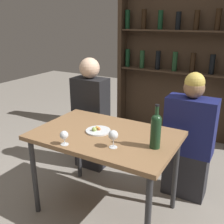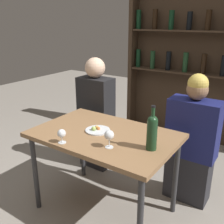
{
  "view_description": "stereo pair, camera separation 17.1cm",
  "coord_description": "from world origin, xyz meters",
  "px_view_note": "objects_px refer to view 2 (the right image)",
  "views": [
    {
      "loc": [
        1.0,
        -1.66,
        1.62
      ],
      "look_at": [
        0.0,
        0.11,
        0.9
      ],
      "focal_mm": 42.0,
      "sensor_mm": 36.0,
      "label": 1
    },
    {
      "loc": [
        1.15,
        -1.58,
        1.62
      ],
      "look_at": [
        0.0,
        0.11,
        0.9
      ],
      "focal_mm": 42.0,
      "sensor_mm": 36.0,
      "label": 2
    }
  ],
  "objects_px": {
    "wine_glass_0": "(109,135)",
    "seated_person_right": "(191,144)",
    "wine_glass_1": "(62,134)",
    "food_plate_0": "(97,130)",
    "wine_bottle": "(152,131)",
    "seated_person_left": "(96,117)"
  },
  "relations": [
    {
      "from": "wine_bottle",
      "to": "wine_glass_1",
      "type": "relative_size",
      "value": 3.0
    },
    {
      "from": "food_plate_0",
      "to": "seated_person_right",
      "type": "relative_size",
      "value": 0.17
    },
    {
      "from": "wine_glass_0",
      "to": "food_plate_0",
      "type": "relative_size",
      "value": 0.65
    },
    {
      "from": "wine_glass_1",
      "to": "food_plate_0",
      "type": "relative_size",
      "value": 0.53
    },
    {
      "from": "seated_person_left",
      "to": "wine_bottle",
      "type": "bearing_deg",
      "value": -32.54
    },
    {
      "from": "seated_person_right",
      "to": "seated_person_left",
      "type": "bearing_deg",
      "value": 180.0
    },
    {
      "from": "seated_person_right",
      "to": "food_plate_0",
      "type": "bearing_deg",
      "value": -136.97
    },
    {
      "from": "wine_bottle",
      "to": "wine_glass_0",
      "type": "height_order",
      "value": "wine_bottle"
    },
    {
      "from": "wine_glass_0",
      "to": "seated_person_right",
      "type": "bearing_deg",
      "value": 64.27
    },
    {
      "from": "wine_glass_0",
      "to": "wine_glass_1",
      "type": "xyz_separation_m",
      "value": [
        -0.34,
        -0.14,
        -0.02
      ]
    },
    {
      "from": "wine_bottle",
      "to": "wine_glass_0",
      "type": "xyz_separation_m",
      "value": [
        -0.26,
        -0.15,
        -0.05
      ]
    },
    {
      "from": "wine_bottle",
      "to": "food_plate_0",
      "type": "xyz_separation_m",
      "value": [
        -0.51,
        0.04,
        -0.13
      ]
    },
    {
      "from": "wine_glass_1",
      "to": "seated_person_right",
      "type": "height_order",
      "value": "seated_person_right"
    },
    {
      "from": "food_plate_0",
      "to": "seated_person_left",
      "type": "xyz_separation_m",
      "value": [
        -0.46,
        0.58,
        -0.16
      ]
    },
    {
      "from": "wine_bottle",
      "to": "food_plate_0",
      "type": "bearing_deg",
      "value": 175.34
    },
    {
      "from": "seated_person_left",
      "to": "seated_person_right",
      "type": "bearing_deg",
      "value": 0.0
    },
    {
      "from": "seated_person_right",
      "to": "wine_glass_1",
      "type": "bearing_deg",
      "value": -127.99
    },
    {
      "from": "wine_glass_1",
      "to": "food_plate_0",
      "type": "bearing_deg",
      "value": 75.28
    },
    {
      "from": "food_plate_0",
      "to": "seated_person_right",
      "type": "distance_m",
      "value": 0.87
    },
    {
      "from": "seated_person_left",
      "to": "seated_person_right",
      "type": "height_order",
      "value": "seated_person_left"
    },
    {
      "from": "wine_glass_1",
      "to": "wine_bottle",
      "type": "bearing_deg",
      "value": 25.25
    },
    {
      "from": "wine_glass_0",
      "to": "seated_person_right",
      "type": "height_order",
      "value": "seated_person_right"
    }
  ]
}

